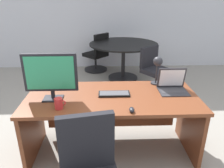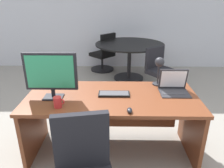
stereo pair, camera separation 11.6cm
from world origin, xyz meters
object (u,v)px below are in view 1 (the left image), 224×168
Objects in this scene: desk_lamp at (158,65)px; laptop at (172,84)px; desk at (112,110)px; mouse at (132,110)px; meeting_chair_near at (155,74)px; meeting_chair_far at (97,56)px; meeting_table at (123,52)px; keyboard at (114,94)px; coffee_mug at (59,103)px; monitor at (50,74)px.

laptop is at bearing -49.50° from desk_lamp.
mouse is at bearing -66.92° from desk.
meeting_chair_far is at bearing 131.14° from meeting_chair_near.
mouse is 0.10× the size of meeting_chair_near.
laptop is 0.91× the size of desk_lamp.
meeting_table is at bearing -43.95° from meeting_chair_far.
meeting_table is at bearing 95.79° from desk_lamp.
coffee_mug reaches higher than keyboard.
coffee_mug is 3.27m from meeting_chair_far.
monitor reaches higher than keyboard.
laptop is 0.22× the size of meeting_table.
keyboard is at bearing -170.59° from laptop.
desk is 0.49m from mouse.
meeting_chair_near is at bearing 62.23° from desk.
desk is at bearing -117.77° from meeting_chair_near.
meeting_table is at bearing 82.05° from desk.
desk_lamp is (0.52, 0.28, 0.24)m from keyboard.
meeting_chair_far is (-1.11, 1.28, 0.01)m from meeting_chair_near.
meeting_chair_far reaches higher than desk.
coffee_mug is (-1.20, -0.40, -0.02)m from laptop.
meeting_chair_far is at bearing 136.05° from meeting_table.
meeting_table is at bearing 86.69° from mouse.
meeting_chair_near is (0.54, -0.72, -0.25)m from meeting_table.
laptop is at bearing 43.08° from mouse.
meeting_chair_near is at bearing 77.00° from desk_lamp.
desk is at bearing -173.03° from laptop.
meeting_chair_near is 0.93× the size of meeting_chair_far.
laptop reaches higher than desk.
mouse is 3.37m from meeting_chair_far.
monitor is 0.70m from keyboard.
mouse is at bearing -82.80° from meeting_chair_far.
desk_lamp is 0.38× the size of meeting_chair_far.
laptop is at bearing 18.31° from coffee_mug.
laptop reaches higher than meeting_table.
laptop is 1.63m from meeting_chair_near.
keyboard is 0.40m from mouse.
monitor is at bearing -170.06° from desk.
desk is 0.66m from coffee_mug.
keyboard is at bearing -116.78° from meeting_chair_near.
mouse is at bearing -68.46° from keyboard.
monitor is at bearing -171.62° from laptop.
keyboard is 0.37× the size of meeting_chair_far.
desk_lamp reaches higher than meeting_table.
keyboard is 1.91m from meeting_chair_near.
desk_lamp reaches higher than meeting_chair_near.
meeting_chair_far is (-0.94, 2.83, -0.44)m from laptop.
keyboard is 0.64m from desk_lamp.
monitor is 0.88m from mouse.
laptop is 0.68m from keyboard.
mouse is 2.19m from meeting_chair_near.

